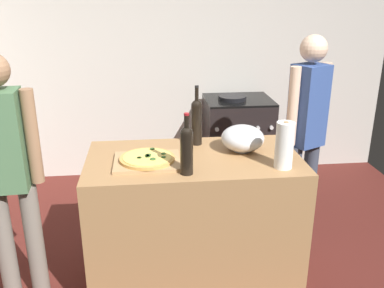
% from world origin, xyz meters
% --- Properties ---
extents(ground_plane, '(4.44, 3.13, 0.02)m').
position_xyz_m(ground_plane, '(0.00, 1.27, -0.01)').
color(ground_plane, '#511E19').
extents(kitchen_wall_rear, '(4.44, 0.10, 2.60)m').
position_xyz_m(kitchen_wall_rear, '(0.00, 2.58, 1.30)').
color(kitchen_wall_rear, '#BCB7AD').
rests_on(kitchen_wall_rear, ground_plane).
extents(counter, '(1.34, 0.72, 0.91)m').
position_xyz_m(counter, '(-0.03, 0.67, 0.46)').
color(counter, '#9E7247').
rests_on(counter, ground_plane).
extents(cutting_board, '(0.40, 0.32, 0.02)m').
position_xyz_m(cutting_board, '(-0.32, 0.61, 0.92)').
color(cutting_board, tan).
rests_on(cutting_board, counter).
extents(pizza, '(0.33, 0.33, 0.03)m').
position_xyz_m(pizza, '(-0.32, 0.61, 0.94)').
color(pizza, tan).
rests_on(pizza, cutting_board).
extents(mixing_bowl, '(0.28, 0.28, 0.17)m').
position_xyz_m(mixing_bowl, '(0.29, 0.75, 1.00)').
color(mixing_bowl, '#B2B2B7').
rests_on(mixing_bowl, counter).
extents(paper_towel_roll, '(0.11, 0.11, 0.28)m').
position_xyz_m(paper_towel_roll, '(0.47, 0.45, 1.05)').
color(paper_towel_roll, white).
rests_on(paper_towel_roll, counter).
extents(wine_bottle_green, '(0.07, 0.07, 0.36)m').
position_xyz_m(wine_bottle_green, '(-0.10, 0.43, 1.07)').
color(wine_bottle_green, black).
rests_on(wine_bottle_green, counter).
extents(wine_bottle_clear, '(0.07, 0.07, 0.40)m').
position_xyz_m(wine_bottle_clear, '(0.01, 0.91, 1.08)').
color(wine_bottle_clear, black).
rests_on(wine_bottle_clear, counter).
extents(stove, '(0.65, 0.58, 0.93)m').
position_xyz_m(stove, '(0.58, 2.18, 0.45)').
color(stove, black).
rests_on(stove, ground_plane).
extents(person_in_stripes, '(0.40, 0.21, 1.59)m').
position_xyz_m(person_in_stripes, '(-1.14, 0.60, 0.91)').
color(person_in_stripes, slate).
rests_on(person_in_stripes, ground_plane).
extents(person_in_red, '(0.36, 0.28, 1.61)m').
position_xyz_m(person_in_red, '(0.86, 1.11, 0.93)').
color(person_in_red, '#383D4C').
rests_on(person_in_red, ground_plane).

